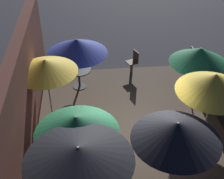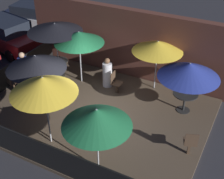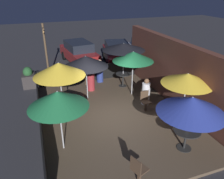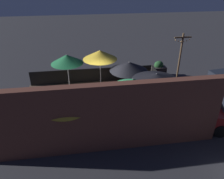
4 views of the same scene
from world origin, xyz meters
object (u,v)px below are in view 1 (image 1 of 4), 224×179
Objects in this scene: patio_umbrella_0 at (77,46)px; patio_chair_2 at (83,126)px; patio_chair_0 at (133,61)px; patio_umbrella_2 at (177,131)px; patio_umbrella_6 at (200,56)px; patio_umbrella_4 at (76,124)px; patron_0 at (73,136)px; patio_umbrella_3 at (45,66)px; patio_umbrella_1 at (79,153)px; patio_umbrella_5 at (215,83)px; dining_table_0 at (79,73)px.

patio_chair_2 is at bearing -178.19° from patio_umbrella_0.
patio_chair_0 is at bearing -69.41° from patio_umbrella_0.
patio_umbrella_2 is 3.82m from patio_umbrella_6.
patio_umbrella_4 is 2.40× the size of patio_chair_0.
patio_chair_2 is (-3.64, 2.10, -0.04)m from patio_chair_0.
patio_chair_2 is 0.70× the size of patron_0.
patron_0 is (1.16, 0.20, -1.47)m from patio_umbrella_4.
patio_umbrella_4 is 2.52× the size of patio_chair_2.
patio_umbrella_3 is 2.22× the size of patio_chair_0.
patio_umbrella_5 is (2.24, -3.63, -0.06)m from patio_umbrella_1.
dining_table_0 is 2.83m from patio_chair_2.
patio_umbrella_6 is at bearing -43.05° from patio_umbrella_1.
patio_chair_0 is (2.23, 1.79, -1.41)m from patio_umbrella_6.
patio_umbrella_1 is 2.84m from patron_0.
patio_umbrella_5 reaches higher than patio_chair_0.
patio_chair_0 is (0.82, -2.19, -0.09)m from dining_table_0.
patio_umbrella_1 is 1.16× the size of patio_umbrella_3.
patio_umbrella_6 is at bearing 108.06° from patio_chair_0.
patio_umbrella_3 is at bearing 147.94° from patio_umbrella_0.
patio_umbrella_4 is (1.11, 0.05, -0.22)m from patio_umbrella_1.
patio_umbrella_2 is 5.51m from dining_table_0.
patio_umbrella_5 is 1.12× the size of patio_umbrella_6.
patio_umbrella_1 is 2.57× the size of patio_chair_0.
patio_umbrella_5 is 2.01m from patio_umbrella_6.
patio_umbrella_3 is 2.30× the size of dining_table_0.
patio_umbrella_1 is 5.86m from dining_table_0.
patio_chair_0 is at bearing 19.48° from patio_umbrella_5.
patio_umbrella_5 is 2.70× the size of dining_table_0.
patio_umbrella_6 is at bearing -109.57° from dining_table_0.
patio_umbrella_6 reaches higher than patio_chair_2.
patron_0 is at bearing 176.52° from patio_umbrella_0.
patio_umbrella_2 is 2.03m from patio_umbrella_5.
patio_umbrella_6 is at bearing -8.66° from patio_umbrella_5.
patio_umbrella_1 is (-5.62, -0.05, 0.53)m from patio_umbrella_0.
patio_umbrella_6 is (0.12, -4.94, 0.03)m from patio_umbrella_3.
patio_umbrella_1 reaches higher than patio_umbrella_0.
patio_umbrella_0 is 1.13m from dining_table_0.
patio_umbrella_5 is at bearing -100.70° from patio_chair_2.
patio_umbrella_0 is 5.64m from patio_umbrella_1.
patio_umbrella_5 is 2.60× the size of patio_chair_0.
patio_umbrella_1 is 1.89× the size of patron_0.
dining_table_0 is 2.34m from patio_chair_0.
patio_umbrella_0 is at bearing 0.48° from patio_umbrella_1.
dining_table_0 is at bearing 70.43° from patio_umbrella_6.
patio_umbrella_0 is at bearing 47.37° from patio_umbrella_5.
patio_umbrella_3 reaches higher than patio_chair_0.
dining_table_0 is at bearing 0.48° from patio_umbrella_1.
patio_umbrella_2 is 0.89× the size of patio_umbrella_5.
patio_umbrella_1 is 0.99× the size of patio_umbrella_5.
patio_chair_2 is (-2.82, -0.09, -0.12)m from dining_table_0.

